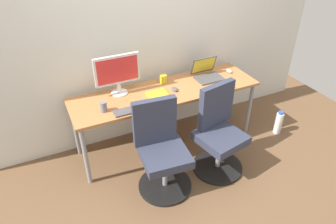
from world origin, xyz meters
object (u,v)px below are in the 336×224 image
Objects in this scene: office_chair_right at (218,134)px; water_bottle_on_floor at (279,123)px; desktop_monitor at (117,72)px; office_chair_left at (161,151)px; coffee_mug at (163,79)px; open_laptop at (207,73)px.

water_bottle_on_floor is at bearing 8.77° from office_chair_right.
desktop_monitor reaches higher than water_bottle_on_floor.
coffee_mug is (0.37, 0.75, 0.34)m from office_chair_left.
open_laptop is 0.52m from coffee_mug.
water_bottle_on_floor is 3.37× the size of coffee_mug.
coffee_mug is at bearing 169.59° from open_laptop.
coffee_mug reaches higher than water_bottle_on_floor.
office_chair_left is 1.96× the size of desktop_monitor.
office_chair_left is at bearing 179.92° from office_chair_right.
office_chair_left is 1.70m from water_bottle_on_floor.
desktop_monitor is (-0.15, 0.74, 0.55)m from office_chair_left.
office_chair_left is 0.93m from desktop_monitor.
desktop_monitor is (-1.82, 0.58, 0.82)m from water_bottle_on_floor.
coffee_mug is (-1.30, 0.60, 0.62)m from water_bottle_on_floor.
desktop_monitor is 5.22× the size of coffee_mug.
office_chair_right is 3.03× the size of open_laptop.
office_chair_right is 1.07m from water_bottle_on_floor.
water_bottle_on_floor is (1.67, 0.16, -0.28)m from office_chair_left.
office_chair_left is 0.91m from coffee_mug.
coffee_mug is (-0.28, 0.75, 0.34)m from office_chair_right.
office_chair_left is at bearing -78.17° from desktop_monitor.
desktop_monitor is at bearing 162.34° from water_bottle_on_floor.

